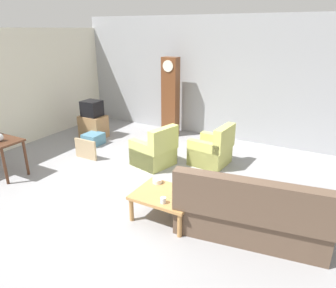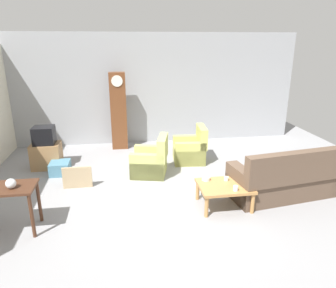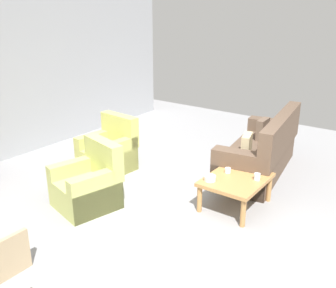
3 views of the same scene
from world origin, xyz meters
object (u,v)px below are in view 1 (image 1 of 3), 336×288
at_px(couch_floral, 250,214).
at_px(grandfather_clock, 170,97).
at_px(armchair_olive_far, 212,151).
at_px(bowl_white_stacked, 157,181).
at_px(framed_picture_leaning, 86,149).
at_px(tv_stand_cabinet, 94,127).
at_px(cup_white_porcelain, 175,188).
at_px(coffee_table_wood, 165,197).
at_px(armchair_olive_near, 155,152).
at_px(cup_blue_rimmed, 163,200).
at_px(storage_box_blue, 93,139).
at_px(tv_crt, 92,108).

distance_m(couch_floral, grandfather_clock, 4.79).
bearing_deg(grandfather_clock, armchair_olive_far, -37.22).
bearing_deg(bowl_white_stacked, framed_picture_leaning, 159.17).
bearing_deg(framed_picture_leaning, grandfather_clock, 70.13).
xyz_separation_m(tv_stand_cabinet, cup_white_porcelain, (3.75, -2.28, 0.16)).
bearing_deg(framed_picture_leaning, armchair_olive_far, 22.85).
bearing_deg(cup_white_porcelain, couch_floral, 0.48).
xyz_separation_m(coffee_table_wood, bowl_white_stacked, (-0.29, 0.25, 0.10)).
relative_size(coffee_table_wood, tv_stand_cabinet, 1.41).
bearing_deg(armchair_olive_near, cup_blue_rimmed, -55.80).
relative_size(couch_floral, armchair_olive_far, 2.40).
distance_m(coffee_table_wood, grandfather_clock, 4.21).
xyz_separation_m(armchair_olive_near, cup_blue_rimmed, (1.31, -1.92, 0.17)).
relative_size(armchair_olive_far, framed_picture_leaning, 1.53).
distance_m(armchair_olive_near, tv_stand_cabinet, 2.59).
bearing_deg(couch_floral, framed_picture_leaning, 166.04).
distance_m(tv_stand_cabinet, cup_blue_rimmed, 4.65).
xyz_separation_m(couch_floral, storage_box_blue, (-4.58, 1.83, -0.21)).
xyz_separation_m(tv_crt, storage_box_blue, (0.38, -0.45, -0.68)).
bearing_deg(framed_picture_leaning, bowl_white_stacked, -20.83).
xyz_separation_m(couch_floral, cup_blue_rimmed, (-1.18, -0.44, 0.13)).
distance_m(couch_floral, storage_box_blue, 4.93).
relative_size(coffee_table_wood, storage_box_blue, 2.03).
height_order(coffee_table_wood, tv_crt, tv_crt).
height_order(coffee_table_wood, storage_box_blue, coffee_table_wood).
bearing_deg(grandfather_clock, storage_box_blue, -129.64).
relative_size(storage_box_blue, bowl_white_stacked, 2.96).
relative_size(storage_box_blue, cup_white_porcelain, 5.53).
bearing_deg(grandfather_clock, framed_picture_leaning, -109.87).
bearing_deg(tv_stand_cabinet, cup_white_porcelain, -31.35).
bearing_deg(grandfather_clock, tv_crt, -145.17).
bearing_deg(tv_stand_cabinet, grandfather_clock, 34.83).
xyz_separation_m(tv_stand_cabinet, storage_box_blue, (0.38, -0.45, -0.16)).
bearing_deg(tv_stand_cabinet, storage_box_blue, -50.07).
relative_size(framed_picture_leaning, cup_blue_rimmed, 6.54).
xyz_separation_m(couch_floral, bowl_white_stacked, (-1.58, 0.06, 0.12)).
height_order(grandfather_clock, tv_crt, grandfather_clock).
relative_size(tv_stand_cabinet, storage_box_blue, 1.43).
distance_m(coffee_table_wood, bowl_white_stacked, 0.39).
bearing_deg(cup_blue_rimmed, cup_white_porcelain, 93.05).
bearing_deg(armchair_olive_far, storage_box_blue, -174.21).
bearing_deg(framed_picture_leaning, armchair_olive_near, 16.19).
bearing_deg(cup_blue_rimmed, bowl_white_stacked, 128.30).
distance_m(tv_crt, bowl_white_stacked, 4.05).
bearing_deg(couch_floral, storage_box_blue, 158.27).
xyz_separation_m(tv_crt, cup_blue_rimmed, (3.77, -2.72, -0.34)).
distance_m(armchair_olive_far, framed_picture_leaning, 2.91).
bearing_deg(storage_box_blue, armchair_olive_near, -9.38).
xyz_separation_m(armchair_olive_near, coffee_table_wood, (1.20, -1.67, 0.07)).
bearing_deg(grandfather_clock, armchair_olive_near, -70.92).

